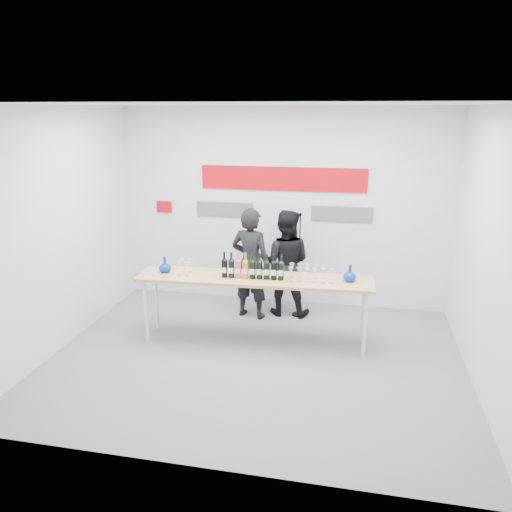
% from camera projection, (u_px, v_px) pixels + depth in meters
% --- Properties ---
extents(ground, '(5.00, 5.00, 0.00)m').
position_uv_depth(ground, '(256.00, 358.00, 6.14)').
color(ground, slate).
rests_on(ground, ground).
extents(back_wall, '(5.00, 0.04, 3.00)m').
position_uv_depth(back_wall, '(282.00, 208.00, 7.59)').
color(back_wall, silver).
rests_on(back_wall, ground).
extents(signage, '(3.38, 0.02, 0.79)m').
position_uv_depth(signage, '(279.00, 188.00, 7.49)').
color(signage, '#BC080F').
rests_on(signage, back_wall).
extents(tasting_table, '(3.02, 0.75, 0.90)m').
position_uv_depth(tasting_table, '(254.00, 282.00, 6.35)').
color(tasting_table, tan).
rests_on(tasting_table, ground).
extents(wine_bottles, '(0.80, 0.12, 0.33)m').
position_uv_depth(wine_bottles, '(253.00, 266.00, 6.24)').
color(wine_bottles, black).
rests_on(wine_bottles, tasting_table).
extents(decanter_left, '(0.16, 0.16, 0.21)m').
position_uv_depth(decanter_left, '(165.00, 264.00, 6.50)').
color(decanter_left, '#082C9A').
rests_on(decanter_left, tasting_table).
extents(decanter_right, '(0.16, 0.16, 0.21)m').
position_uv_depth(decanter_right, '(350.00, 273.00, 6.16)').
color(decanter_right, '#082C9A').
rests_on(decanter_right, tasting_table).
extents(glasses_left, '(0.17, 0.23, 0.18)m').
position_uv_depth(glasses_left, '(185.00, 267.00, 6.44)').
color(glasses_left, silver).
rests_on(glasses_left, tasting_table).
extents(glasses_right, '(0.57, 0.24, 0.18)m').
position_uv_depth(glasses_right, '(309.00, 273.00, 6.20)').
color(glasses_right, silver).
rests_on(glasses_right, tasting_table).
extents(presenter_left, '(0.66, 0.51, 1.63)m').
position_uv_depth(presenter_left, '(251.00, 264.00, 7.17)').
color(presenter_left, black).
rests_on(presenter_left, ground).
extents(presenter_right, '(0.77, 0.60, 1.58)m').
position_uv_depth(presenter_right, '(285.00, 263.00, 7.28)').
color(presenter_right, black).
rests_on(presenter_right, ground).
extents(mic_stand, '(0.18, 0.18, 1.56)m').
position_uv_depth(mic_stand, '(299.00, 285.00, 7.29)').
color(mic_stand, black).
rests_on(mic_stand, ground).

